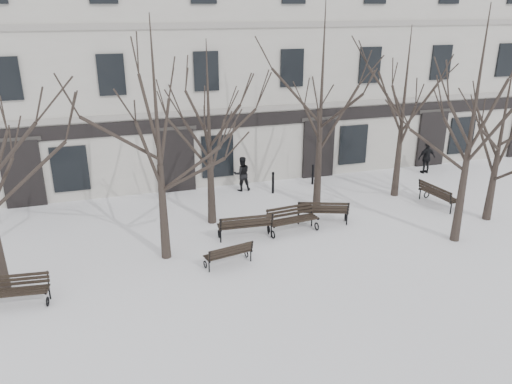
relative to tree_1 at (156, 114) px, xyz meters
name	(u,v)px	position (x,y,z in m)	size (l,w,h in m)	color
ground	(316,258)	(4.90, -1.55, -4.95)	(100.00, 100.00, 0.00)	white
building	(224,56)	(4.90, 11.41, 0.56)	(40.40, 10.20, 11.40)	beige
tree_1	(156,114)	(0.00, 0.00, 0.00)	(5.54, 5.54, 7.92)	black
tree_2	(476,101)	(10.33, -1.77, 0.18)	(5.74, 5.74, 8.20)	black
tree_3	(503,122)	(12.81, -0.52, -0.97)	(4.46, 4.46, 6.38)	black
tree_4	(209,113)	(2.13, 2.40, -0.56)	(4.92, 4.92, 7.02)	black
tree_5	(322,83)	(6.77, 2.72, 0.31)	(5.89, 5.89, 8.41)	black
tree_6	(405,93)	(10.70, 2.93, -0.34)	(5.16, 5.16, 7.37)	black
bench_0	(17,290)	(-4.46, -1.65, -4.47)	(1.82, 0.82, 0.89)	black
bench_1	(229,253)	(1.92, -1.19, -4.51)	(1.69, 0.90, 0.81)	black
bench_2	(323,210)	(6.28, 1.03, -4.41)	(2.09, 1.34, 1.00)	black
bench_3	(292,219)	(4.86, 0.67, -4.42)	(2.02, 0.92, 0.99)	black
bench_4	(245,225)	(3.00, 0.61, -4.40)	(2.05, 0.86, 1.01)	black
bench_5	(438,194)	(11.74, 1.25, -4.42)	(0.95, 2.01, 0.98)	black
bollard_a	(273,182)	(5.50, 4.79, -4.40)	(0.13, 0.13, 1.03)	black
bollard_b	(313,174)	(7.71, 5.38, -4.42)	(0.13, 0.13, 1.00)	black
pedestrian_b	(242,190)	(4.24, 5.57, -4.95)	(0.79, 0.61, 1.62)	black
pedestrian_c	(425,173)	(13.93, 5.27, -4.95)	(0.96, 0.40, 1.63)	black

